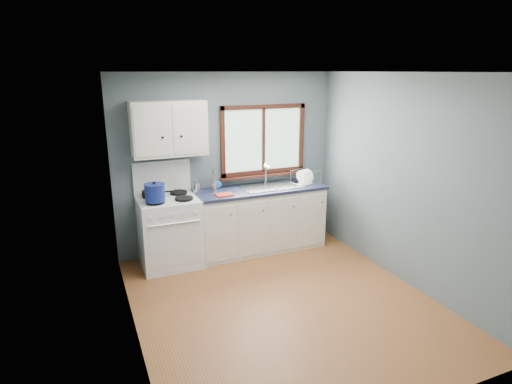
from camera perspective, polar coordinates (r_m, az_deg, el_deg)
name	(u,v)px	position (r m, az deg, el deg)	size (l,w,h in m)	color
floor	(283,303)	(4.99, 3.62, -14.53)	(3.20, 3.60, 0.02)	#94582D
ceiling	(288,71)	(4.30, 4.22, 15.79)	(3.20, 3.60, 0.02)	white
wall_back	(228,163)	(6.11, -3.78, 3.91)	(3.20, 0.02, 2.50)	slate
wall_front	(406,266)	(3.09, 19.39, -9.26)	(3.20, 0.02, 2.50)	slate
wall_left	(126,215)	(4.05, -16.91, -3.00)	(0.02, 3.60, 2.50)	slate
wall_right	(406,181)	(5.39, 19.38, 1.40)	(0.02, 3.60, 2.50)	slate
gas_range	(169,230)	(5.77, -11.49, -4.95)	(0.76, 0.69, 1.36)	white
base_cabinets	(259,222)	(6.18, 0.47, -4.03)	(1.85, 0.60, 0.88)	silver
countertop	(260,189)	(6.03, 0.48, 0.35)	(1.89, 0.64, 0.04)	#171B33
sink	(271,191)	(6.11, 2.03, 0.16)	(0.84, 0.46, 0.44)	silver
window	(263,145)	(6.22, 0.99, 6.28)	(1.36, 0.10, 1.03)	#9EC6A8
upper_cabinets	(169,129)	(5.62, -11.54, 8.27)	(0.95, 0.35, 0.70)	silver
skillet	(153,193)	(5.71, -13.62, -0.08)	(0.42, 0.30, 0.05)	black
stockpot	(155,192)	(5.40, -13.35, -0.05)	(0.31, 0.31, 0.25)	navy
utensil_crock	(197,187)	(5.85, -7.91, 0.63)	(0.12, 0.12, 0.34)	silver
thermos	(214,180)	(5.87, -5.64, 1.55)	(0.07, 0.07, 0.30)	silver
soap_bottle	(219,179)	(5.99, -5.01, 1.76)	(0.11, 0.11, 0.28)	blue
dish_towel	(224,195)	(5.68, -4.25, -0.36)	(0.23, 0.16, 0.02)	#C33B21
dish_rack	(305,179)	(6.34, 6.59, 1.71)	(0.46, 0.40, 0.20)	silver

